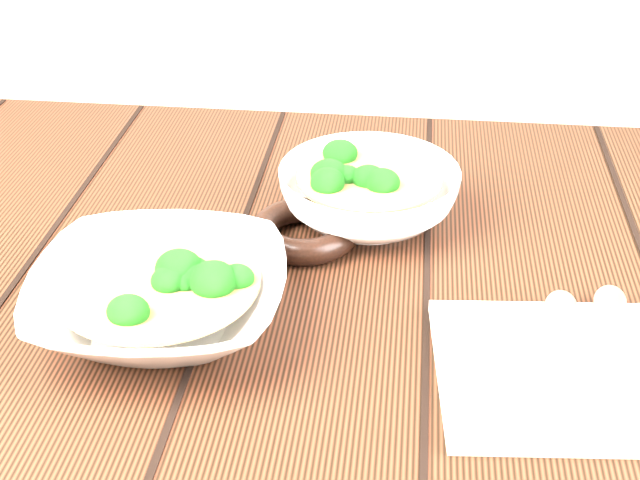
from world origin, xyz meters
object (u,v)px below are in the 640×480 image
Objects in this scene: table at (250,366)px; soup_bowl_front at (159,296)px; trivet at (304,231)px; soup_bowl_back at (369,193)px; napkin at (573,372)px.

soup_bowl_front is (-0.06, -0.09, 0.15)m from table.
soup_bowl_front is 0.19m from trivet.
soup_bowl_back is 0.31m from napkin.
soup_bowl_back reaches higher than soup_bowl_front.
trivet is (0.11, 0.15, -0.02)m from soup_bowl_front.
table is at bearing -133.70° from soup_bowl_back.
soup_bowl_front is at bearing -129.74° from soup_bowl_back.
napkin is (0.30, -0.13, 0.13)m from table.
soup_bowl_back reaches higher than table.
table is 0.16m from trivet.
soup_bowl_front is 1.08× the size of napkin.
soup_bowl_back is 1.81× the size of trivet.
soup_bowl_front is at bearing 169.24° from napkin.
trivet is at bearing 137.82° from napkin.
table is 10.54× the size of trivet.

